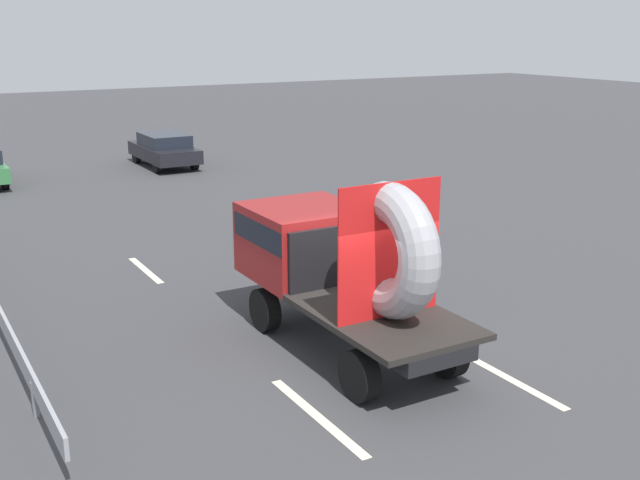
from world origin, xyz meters
The scene contains 7 objects.
ground_plane centered at (0.00, 0.00, 0.00)m, with size 120.00×120.00×0.00m, color #38383A.
flatbed_truck centered at (-0.20, 1.16, 1.58)m, with size 2.02×5.23×3.23m.
distant_sedan centered at (3.12, 19.92, 0.72)m, with size 1.76×4.10×1.34m.
lane_dash_left_near centered at (-1.87, -1.14, 0.00)m, with size 2.68×0.16×0.01m, color beige.
lane_dash_left_far centered at (-1.87, 6.94, 0.00)m, with size 2.20×0.16×0.01m, color beige.
lane_dash_right_near centered at (1.46, -1.42, 0.00)m, with size 2.87×0.16×0.01m, color beige.
lane_dash_right_far centered at (1.46, 7.05, 0.00)m, with size 2.41×0.16×0.01m, color beige.
Camera 1 is at (-6.95, -9.97, 5.55)m, focal length 43.21 mm.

